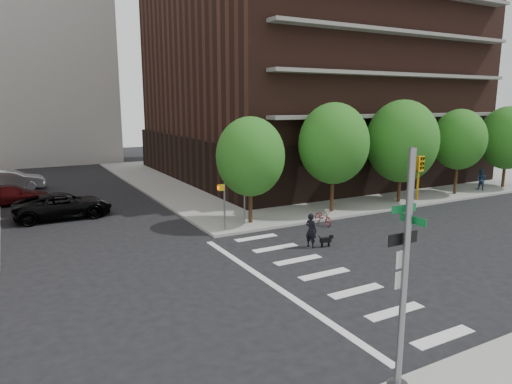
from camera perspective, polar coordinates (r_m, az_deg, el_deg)
name	(u,v)px	position (r m, az deg, el deg)	size (l,w,h in m)	color
ground	(263,288)	(18.18, 0.82, -11.89)	(120.00, 120.00, 0.00)	black
sidewalk_ne	(322,171)	(48.21, 8.27, 2.62)	(39.00, 33.00, 0.15)	gray
crosswalk	(309,277)	(19.28, 6.63, -10.57)	(3.85, 13.00, 0.01)	silver
tree_a	(250,157)	(26.29, -0.71, 4.43)	(4.00, 4.00, 5.90)	#301E11
tree_b	(334,144)	(29.52, 9.68, 5.99)	(4.50, 4.50, 6.65)	#301E11
tree_c	(402,141)	(33.57, 17.78, 6.05)	(5.00, 5.00, 6.80)	#301E11
tree_d	(459,140)	(38.14, 24.05, 6.01)	(4.00, 4.00, 6.20)	#301E11
tree_e	(508,138)	(43.06, 28.93, 5.94)	(4.50, 4.50, 6.35)	#301E11
traffic_signal	(404,295)	(11.40, 18.02, -12.20)	(0.90, 0.75, 6.00)	slate
pedestrian_signal	(229,199)	(25.38, -3.44, -0.84)	(2.18, 0.67, 2.60)	slate
parked_car_black	(63,206)	(30.82, -22.96, -1.58)	(5.76, 2.66, 1.60)	black
parked_car_maroon	(13,195)	(36.38, -28.15, -0.34)	(4.87, 1.98, 1.41)	#3B090A
parked_car_silver	(11,180)	(42.56, -28.32, 1.32)	(5.14, 1.79, 1.69)	#ADAFB6
scooter	(323,217)	(27.31, 8.39, -3.11)	(0.60, 1.71, 0.90)	maroon
dog_walker	(311,230)	(22.86, 6.89, -4.79)	(0.42, 0.63, 1.74)	black
dog	(326,240)	(23.17, 8.78, -5.92)	(0.70, 0.29, 0.58)	black
pedestrian_far	(481,180)	(40.87, 26.35, 1.38)	(0.65, 0.83, 1.72)	navy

